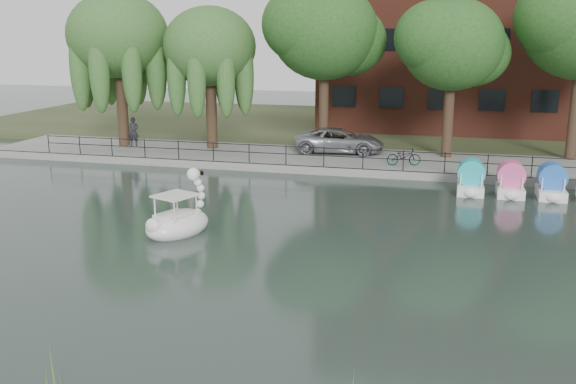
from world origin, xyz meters
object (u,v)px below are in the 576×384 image
at_px(bicycle, 404,156).
at_px(swan_boat, 178,220).
at_px(minivan, 339,139).
at_px(pedestrian, 133,130).

bearing_deg(bicycle, swan_boat, 136.00).
bearing_deg(swan_boat, bicycle, 82.28).
bearing_deg(minivan, bicycle, -130.41).
height_order(minivan, swan_boat, swan_boat).
height_order(pedestrian, swan_boat, pedestrian).
bearing_deg(bicycle, minivan, 40.27).
height_order(minivan, bicycle, minivan).
relative_size(pedestrian, swan_boat, 0.64).
relative_size(bicycle, pedestrian, 0.87).
xyz_separation_m(bicycle, swan_boat, (-7.02, -12.38, -0.41)).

